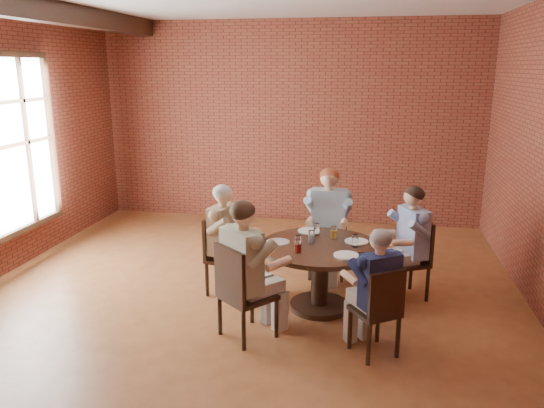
% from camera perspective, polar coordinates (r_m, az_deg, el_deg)
% --- Properties ---
extents(floor, '(7.00, 7.00, 0.00)m').
position_cam_1_polar(floor, '(6.24, -3.31, -10.44)').
color(floor, '#95582E').
rests_on(floor, ground).
extents(wall_back, '(7.00, 0.00, 7.00)m').
position_cam_1_polar(wall_back, '(9.14, 1.80, 8.70)').
color(wall_back, brown).
rests_on(wall_back, ground).
extents(wall_front, '(7.00, 0.00, 7.00)m').
position_cam_1_polar(wall_front, '(2.59, -22.71, -7.87)').
color(wall_front, brown).
rests_on(wall_front, ground).
extents(ceiling_beam, '(0.22, 6.90, 0.26)m').
position_cam_1_polar(ceiling_beam, '(6.72, -25.72, 18.62)').
color(ceiling_beam, black).
rests_on(ceiling_beam, ceiling).
extents(window, '(0.10, 2.16, 2.36)m').
position_cam_1_polar(window, '(7.51, -27.12, 5.43)').
color(window, white).
rests_on(window, wall_left).
extents(dining_table, '(1.32, 1.32, 0.75)m').
position_cam_1_polar(dining_table, '(5.90, 5.20, -6.44)').
color(dining_table, black).
rests_on(dining_table, floor).
extents(chair_a, '(0.57, 0.57, 0.93)m').
position_cam_1_polar(chair_a, '(6.40, 14.96, -5.37)').
color(chair_a, black).
rests_on(chair_a, floor).
extents(diner_a, '(0.81, 0.76, 1.33)m').
position_cam_1_polar(diner_a, '(6.31, 14.39, -4.12)').
color(diner_a, '#3D599F').
rests_on(diner_a, floor).
extents(chair_b, '(0.46, 0.46, 0.98)m').
position_cam_1_polar(chair_b, '(6.92, 6.07, -3.28)').
color(chair_b, black).
rests_on(chair_b, floor).
extents(diner_b, '(0.57, 0.71, 1.41)m').
position_cam_1_polar(diner_b, '(6.77, 6.04, -2.09)').
color(diner_b, '#859AA9').
rests_on(diner_b, floor).
extents(chair_c, '(0.50, 0.50, 0.93)m').
position_cam_1_polar(chair_c, '(6.34, -5.54, -5.13)').
color(chair_c, black).
rests_on(chair_c, floor).
extents(diner_c, '(0.73, 0.64, 1.32)m').
position_cam_1_polar(diner_c, '(6.26, -4.89, -3.90)').
color(diner_c, brown).
rests_on(diner_c, floor).
extents(chair_d, '(0.65, 0.65, 0.98)m').
position_cam_1_polar(chair_d, '(5.25, -3.50, -9.19)').
color(chair_d, black).
rests_on(chair_d, floor).
extents(diner_d, '(0.90, 0.91, 1.41)m').
position_cam_1_polar(diner_d, '(5.23, -2.67, -7.13)').
color(diner_d, '#BEAD95').
rests_on(diner_d, floor).
extents(chair_e, '(0.53, 0.53, 0.88)m').
position_cam_1_polar(chair_e, '(5.05, 11.48, -11.00)').
color(chair_e, black).
rests_on(chair_e, floor).
extents(diner_e, '(0.72, 0.74, 1.24)m').
position_cam_1_polar(diner_e, '(5.04, 11.08, -9.32)').
color(diner_e, '#1B234B').
rests_on(diner_e, floor).
extents(plate_a, '(0.26, 0.26, 0.01)m').
position_cam_1_polar(plate_a, '(5.96, 9.06, -3.99)').
color(plate_a, white).
rests_on(plate_a, dining_table).
extents(plate_b, '(0.26, 0.26, 0.01)m').
position_cam_1_polar(plate_b, '(6.27, 3.97, -2.91)').
color(plate_b, white).
rests_on(plate_b, dining_table).
extents(plate_c, '(0.26, 0.26, 0.01)m').
position_cam_1_polar(plate_c, '(5.87, 0.64, -4.11)').
color(plate_c, white).
rests_on(plate_c, dining_table).
extents(plate_d, '(0.26, 0.26, 0.01)m').
position_cam_1_polar(plate_d, '(5.52, 7.98, -5.47)').
color(plate_d, white).
rests_on(plate_d, dining_table).
extents(glass_a, '(0.07, 0.07, 0.14)m').
position_cam_1_polar(glass_a, '(5.79, 8.93, -3.90)').
color(glass_a, white).
rests_on(glass_a, dining_table).
extents(glass_b, '(0.07, 0.07, 0.14)m').
position_cam_1_polar(glass_b, '(6.03, 6.66, -3.05)').
color(glass_b, white).
rests_on(glass_b, dining_table).
extents(glass_c, '(0.07, 0.07, 0.14)m').
position_cam_1_polar(glass_c, '(6.13, 4.81, -2.72)').
color(glass_c, white).
rests_on(glass_c, dining_table).
extents(glass_d, '(0.07, 0.07, 0.14)m').
position_cam_1_polar(glass_d, '(5.86, 4.27, -3.53)').
color(glass_d, white).
rests_on(glass_d, dining_table).
extents(glass_e, '(0.07, 0.07, 0.14)m').
position_cam_1_polar(glass_e, '(5.69, 2.82, -4.08)').
color(glass_e, white).
rests_on(glass_e, dining_table).
extents(glass_f, '(0.07, 0.07, 0.14)m').
position_cam_1_polar(glass_f, '(5.55, 2.78, -4.56)').
color(glass_f, white).
rests_on(glass_f, dining_table).
extents(smartphone, '(0.12, 0.17, 0.01)m').
position_cam_1_polar(smartphone, '(5.57, 9.82, -5.40)').
color(smartphone, black).
rests_on(smartphone, dining_table).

